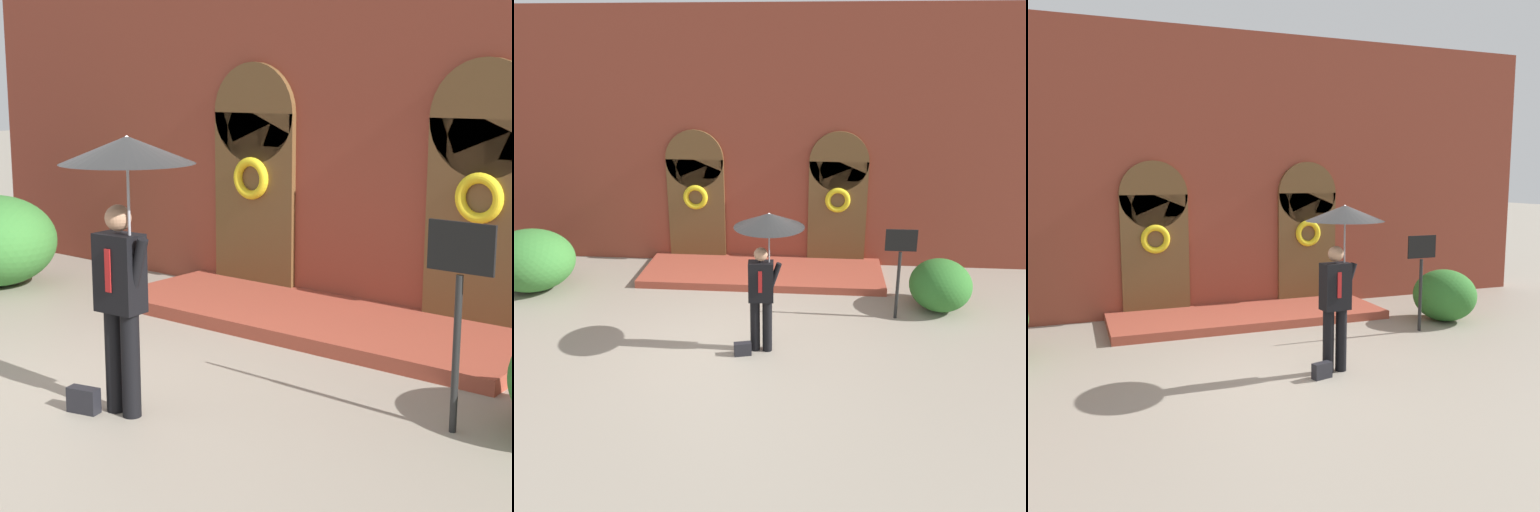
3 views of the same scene
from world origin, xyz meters
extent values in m
plane|color=gray|center=(0.00, 0.00, 0.00)|extent=(80.00, 80.00, 0.00)
cube|color=brown|center=(0.00, 4.20, 2.80)|extent=(14.00, 0.50, 5.60)
cube|color=brown|center=(-1.60, 3.91, 1.20)|extent=(1.30, 0.08, 2.40)
cylinder|color=brown|center=(-1.60, 3.91, 2.40)|extent=(1.30, 0.08, 1.30)
cube|color=brown|center=(1.60, 3.91, 1.20)|extent=(1.30, 0.08, 2.40)
cylinder|color=brown|center=(1.60, 3.91, 2.40)|extent=(1.30, 0.08, 1.30)
torus|color=yellow|center=(-1.60, 3.84, 1.55)|extent=(0.56, 0.12, 0.56)
torus|color=yellow|center=(1.60, 3.84, 1.55)|extent=(0.56, 0.12, 0.56)
cube|color=#98402E|center=(0.00, 3.05, 0.08)|extent=(5.20, 1.80, 0.16)
cylinder|color=black|center=(0.19, -0.19, 0.45)|extent=(0.16, 0.16, 0.90)
cylinder|color=black|center=(0.39, -0.19, 0.45)|extent=(0.16, 0.16, 0.90)
cube|color=black|center=(0.29, -0.19, 1.23)|extent=(0.42, 0.27, 0.66)
cube|color=#A51919|center=(0.29, -0.32, 1.27)|extent=(0.06, 0.01, 0.36)
sphere|color=#A87A5B|center=(0.29, -0.19, 1.69)|extent=(0.22, 0.22, 0.22)
cylinder|color=black|center=(0.51, -0.19, 1.33)|extent=(0.22, 0.09, 0.46)
cylinder|color=gray|center=(0.42, -0.19, 1.65)|extent=(0.02, 0.02, 0.98)
cone|color=black|center=(0.42, -0.19, 2.25)|extent=(1.10, 1.10, 0.22)
cone|color=white|center=(0.42, -0.19, 2.27)|extent=(0.61, 0.61, 0.20)
cube|color=black|center=(0.00, -0.39, 0.11)|extent=(0.30, 0.18, 0.22)
cylinder|color=black|center=(2.65, 1.21, 0.65)|extent=(0.06, 0.06, 1.30)
cube|color=black|center=(2.65, 1.21, 1.52)|extent=(0.56, 0.03, 0.40)
camera|label=1|loc=(5.50, -4.85, 2.75)|focal=60.00mm
camera|label=2|loc=(1.14, -8.52, 4.73)|focal=40.00mm
camera|label=3|loc=(-3.16, -7.23, 2.76)|focal=40.00mm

